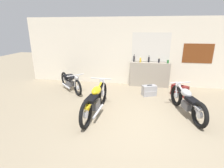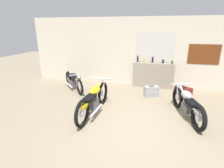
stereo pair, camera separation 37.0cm
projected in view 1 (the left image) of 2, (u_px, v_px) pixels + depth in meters
ground_plane at (135, 129)px, 4.33m from camera, size 24.00×24.00×0.00m
wall_back at (141, 52)px, 7.25m from camera, size 10.00×0.07×2.80m
sill_counter at (149, 74)px, 7.30m from camera, size 1.63×0.28×1.02m
bottle_leftmost at (134, 58)px, 7.25m from camera, size 0.06×0.06×0.32m
bottle_left_center at (140, 60)px, 7.13m from camera, size 0.07×0.07×0.23m
bottle_center at (149, 59)px, 7.16m from camera, size 0.07×0.07×0.27m
bottle_right_center at (159, 61)px, 7.08m from camera, size 0.07×0.07×0.19m
bottle_rightmost at (168, 61)px, 6.97m from camera, size 0.08×0.08×0.16m
motorcycle_silver at (187, 102)px, 4.90m from camera, size 0.77×1.92×0.82m
motorcycle_black at (70, 81)px, 6.83m from camera, size 1.43×1.46×0.76m
motorcycle_yellow at (95, 100)px, 4.92m from camera, size 0.64×2.18×0.92m
hard_case_silver at (149, 90)px, 6.38m from camera, size 0.56×0.43×0.41m
hard_case_darkred at (180, 90)px, 6.37m from camera, size 0.61×0.57×0.41m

